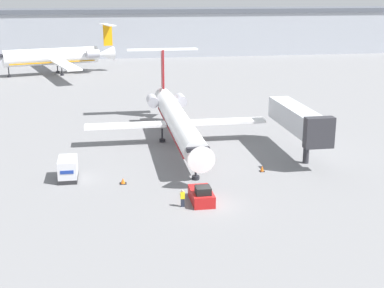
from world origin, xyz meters
TOP-DOWN VIEW (x-y plane):
  - ground_plane at (0.00, 0.00)m, footprint 600.00×600.00m
  - terminal_building at (0.00, 120.00)m, footprint 180.00×16.80m
  - airplane_main at (-0.06, 21.35)m, footprint 23.54×33.49m
  - pushback_tug at (-0.55, 1.01)m, footprint 1.98×3.93m
  - luggage_cart at (-13.28, 9.48)m, footprint 1.91×3.53m
  - worker_near_tug at (-2.47, 0.16)m, footprint 0.40×0.24m
  - traffic_cone_left at (-7.65, 7.20)m, footprint 0.70×0.70m
  - traffic_cone_right at (7.65, 8.57)m, footprint 0.55×0.55m
  - airplane_parked_far_left at (-20.08, 84.39)m, footprint 29.23×36.85m
  - jet_bridge at (13.48, 13.64)m, footprint 3.20×14.51m

SIDE VIEW (x-z plane):
  - ground_plane at x=0.00m, z-range 0.00..0.00m
  - traffic_cone_left at x=-7.65m, z-range -0.02..0.59m
  - traffic_cone_right at x=7.65m, z-range -0.02..0.64m
  - pushback_tug at x=-0.55m, z-range -0.24..1.59m
  - worker_near_tug at x=-2.47m, z-range 0.03..1.70m
  - luggage_cart at x=-13.28m, z-range 0.00..2.31m
  - airplane_main at x=-0.06m, z-range -2.05..8.59m
  - airplane_parked_far_left at x=-20.08m, z-range -1.39..9.86m
  - jet_bridge at x=13.48m, z-range 1.36..7.55m
  - terminal_building at x=0.00m, z-range 0.03..13.89m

